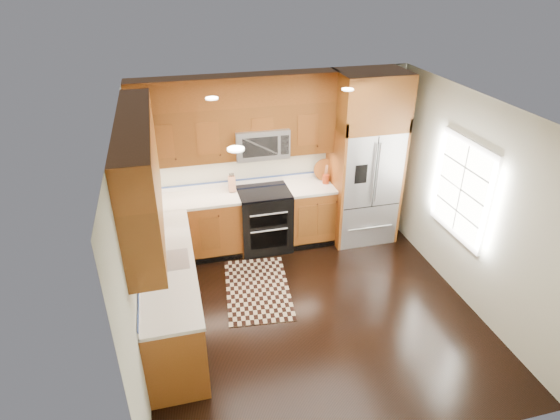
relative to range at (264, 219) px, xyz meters
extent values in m
plane|color=black|center=(0.25, -1.67, -0.47)|extent=(4.00, 4.00, 0.00)
cube|color=beige|center=(0.25, 0.33, 0.83)|extent=(4.00, 0.02, 2.60)
cube|color=beige|center=(-1.75, -1.67, 0.83)|extent=(0.02, 4.00, 2.60)
cube|color=beige|center=(2.25, -1.67, 0.83)|extent=(0.02, 4.00, 2.60)
cube|color=white|center=(2.23, -1.47, 0.93)|extent=(0.04, 1.10, 1.30)
cube|color=white|center=(2.22, -1.47, 0.93)|extent=(0.02, 0.95, 1.15)
cube|color=#924B1C|center=(-1.06, 0.03, -0.02)|extent=(1.37, 0.60, 0.90)
cube|color=#924B1C|center=(0.74, 0.03, -0.02)|extent=(0.72, 0.60, 0.90)
cube|color=#924B1C|center=(-1.45, -1.47, -0.02)|extent=(0.60, 2.40, 0.90)
cube|color=beige|center=(-0.32, 0.03, 0.45)|extent=(2.85, 0.62, 0.04)
cube|color=beige|center=(-1.45, -1.47, 0.45)|extent=(0.62, 2.40, 0.04)
cube|color=brown|center=(-0.32, 0.17, 1.36)|extent=(2.85, 0.33, 0.75)
cube|color=brown|center=(-1.58, -1.47, 1.36)|extent=(0.33, 2.40, 0.75)
cube|color=#924B1C|center=(-0.32, 0.17, 1.93)|extent=(2.85, 0.33, 0.40)
cube|color=#924B1C|center=(-1.58, -1.47, 1.93)|extent=(0.33, 2.40, 0.40)
cube|color=black|center=(0.00, 0.00, -0.01)|extent=(0.76, 0.64, 0.92)
cube|color=black|center=(0.00, 0.00, 0.47)|extent=(0.76, 0.60, 0.02)
cube|color=black|center=(0.00, -0.31, 0.15)|extent=(0.55, 0.01, 0.18)
cube|color=black|center=(0.00, -0.31, -0.17)|extent=(0.55, 0.01, 0.28)
cylinder|color=#B2B2B7|center=(0.00, -0.34, 0.27)|extent=(0.55, 0.02, 0.02)
cylinder|color=#B2B2B7|center=(0.00, -0.34, 0.00)|extent=(0.55, 0.02, 0.02)
cube|color=#B2B2B7|center=(0.00, 0.13, 1.19)|extent=(0.76, 0.40, 0.42)
cube|color=black|center=(-0.05, -0.06, 1.19)|extent=(0.50, 0.01, 0.28)
cube|color=#B2B2B7|center=(1.55, -0.04, 0.43)|extent=(0.90, 0.74, 1.80)
cube|color=black|center=(1.55, -0.41, 0.78)|extent=(0.01, 0.01, 1.08)
cube|color=black|center=(1.33, -0.41, 0.78)|extent=(0.18, 0.01, 0.28)
cube|color=#924B1C|center=(1.08, -0.04, 0.53)|extent=(0.04, 0.74, 2.00)
cube|color=#924B1C|center=(2.02, -0.04, 0.53)|extent=(0.04, 0.74, 2.00)
cube|color=brown|center=(1.55, -0.04, 1.73)|extent=(0.98, 0.74, 0.80)
cube|color=#B2B2B7|center=(-1.45, -1.47, 0.48)|extent=(0.50, 0.42, 0.02)
cylinder|color=#B2B2B7|center=(-1.65, -1.25, 0.61)|extent=(0.02, 0.02, 0.28)
torus|color=#B2B2B7|center=(-1.65, -1.33, 0.75)|extent=(0.18, 0.02, 0.18)
cube|color=black|center=(-0.33, -1.04, -0.46)|extent=(0.98, 1.48, 0.01)
cube|color=#B17756|center=(-0.44, 0.15, 0.58)|extent=(0.11, 0.15, 0.22)
cylinder|color=#A23714|center=(0.97, 0.05, 0.54)|extent=(0.13, 0.13, 0.14)
cylinder|color=brown|center=(1.00, 0.17, 0.48)|extent=(0.41, 0.41, 0.02)
camera|label=1|loc=(-1.28, -6.01, 3.49)|focal=30.00mm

